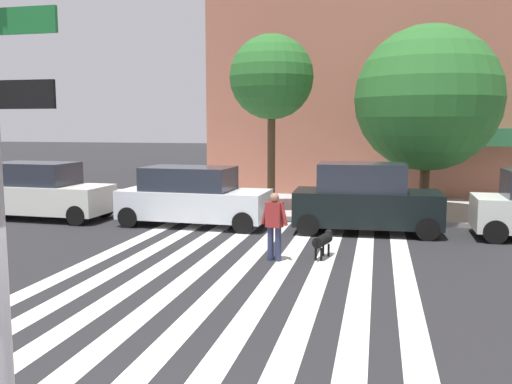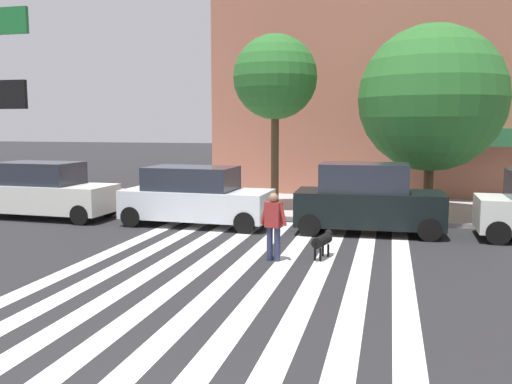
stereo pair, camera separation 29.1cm
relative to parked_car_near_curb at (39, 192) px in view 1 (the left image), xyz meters
The scene contains 10 objects.
ground_plane 10.47m from the parked_car_near_curb, 32.57° to the right, with size 160.00×160.00×0.00m, color #232326.
sidewalk_far 9.89m from the parked_car_near_curb, 26.87° to the left, with size 80.00×6.00×0.15m, color #B2A5A6.
crosswalk_stripes 10.15m from the parked_car_near_curb, 33.74° to the right, with size 7.65×13.53×0.01m.
parked_car_near_curb is the anchor object (origin of this frame).
parked_car_behind_first 5.59m from the parked_car_near_curb, ahead, with size 4.81×2.19×1.89m.
parked_car_third_in_line 11.04m from the parked_car_near_curb, ahead, with size 4.37×2.04×2.10m.
street_tree_nearest 9.08m from the parked_car_near_curb, 22.35° to the left, with size 3.05×3.05×6.32m.
street_tree_middle 13.64m from the parked_car_near_curb, 12.44° to the left, with size 4.88×4.88×6.41m.
pedestrian_dog_walker 9.85m from the parked_car_near_curb, 23.71° to the right, with size 0.70×0.33×1.64m.
dog_on_leash 10.71m from the parked_car_near_curb, 18.77° to the right, with size 0.45×1.12×0.65m.
Camera 1 is at (2.59, -3.74, 3.24)m, focal length 38.00 mm.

